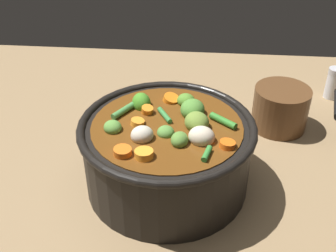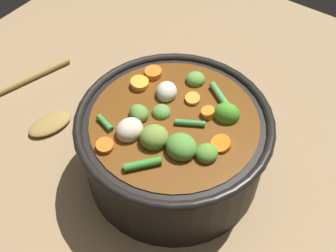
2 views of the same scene
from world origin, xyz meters
name	(u,v)px [view 2 (image 2 of 2)]	position (x,y,z in m)	size (l,w,h in m)	color
ground_plane	(173,169)	(0.00, 0.00, 0.00)	(1.10, 1.10, 0.00)	#8C704C
cooking_pot	(174,144)	(0.00, 0.00, 0.07)	(0.29, 0.29, 0.15)	black
wooden_spoon	(36,106)	(-0.28, -0.04, 0.01)	(0.19, 0.21, 0.01)	olive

